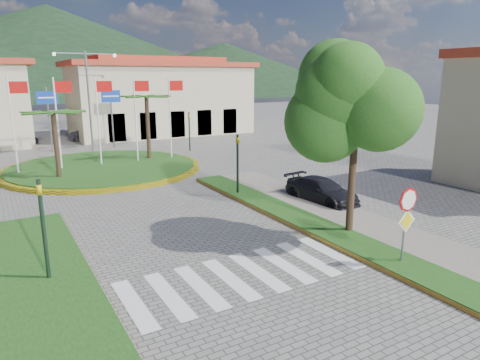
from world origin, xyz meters
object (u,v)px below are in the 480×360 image
roundabout_island (104,167)px  car_dark_b (89,135)px  car_dark_a (19,139)px  car_side_right (322,190)px  stop_sign (407,214)px  deciduous_tree (357,100)px

roundabout_island → car_dark_b: (2.00, 14.31, 0.39)m
car_dark_a → car_side_right: bearing=-168.8°
stop_sign → car_side_right: 7.54m
roundabout_island → car_side_right: (7.50, -13.06, 0.42)m
car_side_right → deciduous_tree: bearing=-122.8°
deciduous_tree → stop_sign: bearing=-101.2°
stop_sign → deciduous_tree: (0.60, 3.04, 3.38)m
roundabout_island → car_dark_b: size_ratio=3.74×
roundabout_island → stop_sign: (4.90, -20.04, 1.62)m
deciduous_tree → car_dark_a: 33.23m
stop_sign → car_dark_b: 34.49m
stop_sign → deciduous_tree: bearing=78.8°
roundabout_island → stop_sign: 20.69m
stop_sign → roundabout_island: bearing=103.7°
car_dark_b → car_side_right: size_ratio=0.83×
roundabout_island → car_dark_a: bearing=105.7°
deciduous_tree → car_dark_b: 31.84m
stop_sign → car_dark_a: 35.69m
car_dark_a → car_dark_b: 6.07m
stop_sign → car_side_right: stop_sign is taller
deciduous_tree → car_side_right: deciduous_tree is taller
car_dark_b → car_dark_a: bearing=101.7°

